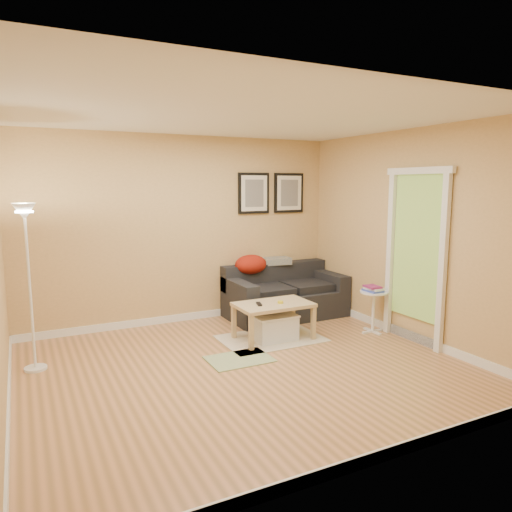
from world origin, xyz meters
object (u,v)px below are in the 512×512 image
(book_stack, at_px, (373,288))
(storage_bin, at_px, (274,327))
(sofa, at_px, (286,291))
(side_table, at_px, (373,312))
(coffee_table, at_px, (273,321))
(floor_lamp, at_px, (30,293))

(book_stack, bearing_deg, storage_bin, 176.50)
(sofa, height_order, book_stack, sofa)
(side_table, bearing_deg, coffee_table, 165.53)
(side_table, bearing_deg, floor_lamp, 171.47)
(storage_bin, height_order, floor_lamp, floor_lamp)
(coffee_table, bearing_deg, floor_lamp, 173.15)
(storage_bin, bearing_deg, book_stack, -13.25)
(sofa, distance_m, floor_lamp, 3.46)
(sofa, bearing_deg, floor_lamp, -170.31)
(coffee_table, distance_m, side_table, 1.35)
(book_stack, relative_size, floor_lamp, 0.14)
(side_table, height_order, floor_lamp, floor_lamp)
(coffee_table, bearing_deg, storage_bin, -108.32)
(storage_bin, xyz_separation_m, floor_lamp, (-2.70, 0.29, 0.66))
(coffee_table, distance_m, floor_lamp, 2.79)
(storage_bin, distance_m, floor_lamp, 2.80)
(coffee_table, height_order, storage_bin, coffee_table)
(storage_bin, relative_size, floor_lamp, 0.31)
(coffee_table, bearing_deg, side_table, -15.75)
(sofa, relative_size, book_stack, 6.97)
(sofa, relative_size, side_table, 3.09)
(storage_bin, bearing_deg, coffee_table, 72.95)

